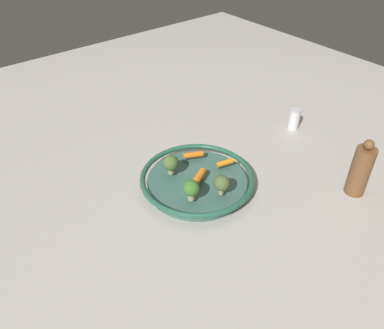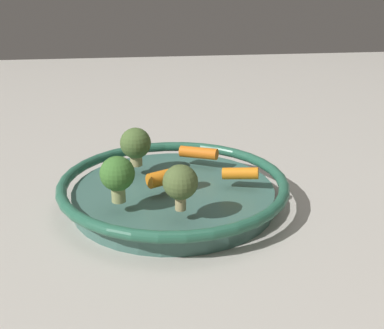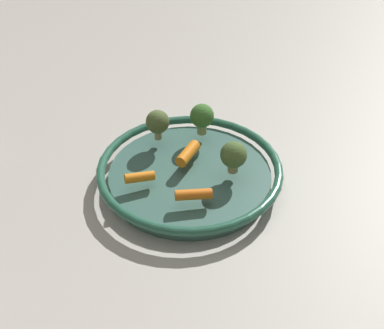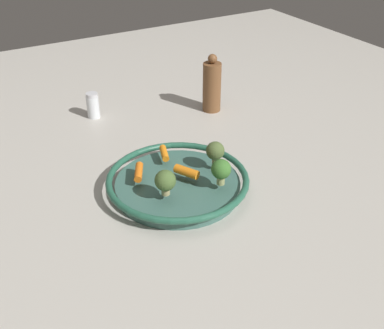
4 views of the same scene
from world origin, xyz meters
name	(u,v)px [view 2 (image 2 of 4)]	position (x,y,z in m)	size (l,w,h in m)	color
ground_plane	(174,205)	(0.00, 0.00, 0.00)	(2.20, 2.20, 0.00)	#B7B2A8
serving_bowl	(174,191)	(0.00, 0.00, 0.02)	(0.29, 0.29, 0.04)	#3D665B
baby_carrot_right	(240,173)	(0.08, -0.01, 0.05)	(0.01, 0.01, 0.05)	orange
baby_carrot_near_rim	(168,177)	(-0.01, -0.02, 0.05)	(0.02, 0.02, 0.05)	orange
baby_carrot_left	(199,153)	(0.04, 0.07, 0.05)	(0.02, 0.02, 0.05)	orange
broccoli_floret_large	(117,175)	(-0.07, -0.06, 0.07)	(0.04, 0.04, 0.05)	tan
broccoli_floret_edge	(136,144)	(-0.05, 0.05, 0.07)	(0.04, 0.04, 0.05)	tan
broccoli_floret_small	(184,183)	(0.00, -0.09, 0.07)	(0.04, 0.04, 0.05)	tan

